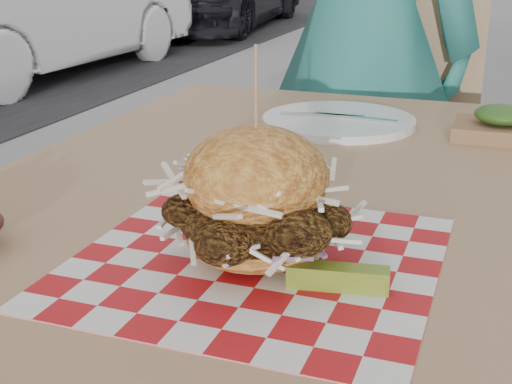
% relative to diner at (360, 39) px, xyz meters
% --- Properties ---
extents(diner, '(0.65, 0.48, 1.65)m').
position_rel_diner_xyz_m(diner, '(0.00, 0.00, 0.00)').
color(diner, '#2A7B74').
rests_on(diner, ground).
extents(car_white, '(1.32, 3.41, 1.11)m').
position_rel_diner_xyz_m(car_white, '(-3.33, 3.10, -0.27)').
color(car_white, white).
rests_on(car_white, ground).
extents(patio_table, '(0.80, 1.20, 0.75)m').
position_rel_diner_xyz_m(patio_table, '(0.09, -0.93, -0.15)').
color(patio_table, tan).
rests_on(patio_table, ground).
extents(patio_chair, '(0.48, 0.49, 0.95)m').
position_rel_diner_xyz_m(patio_chair, '(0.08, -0.01, -0.27)').
color(patio_chair, tan).
rests_on(patio_chair, ground).
extents(paper_liner, '(0.36, 0.36, 0.00)m').
position_rel_diner_xyz_m(paper_liner, '(0.15, -1.18, -0.07)').
color(paper_liner, red).
rests_on(paper_liner, patio_table).
extents(sandwich, '(0.19, 0.19, 0.22)m').
position_rel_diner_xyz_m(sandwich, '(0.15, -1.18, -0.01)').
color(sandwich, gold).
rests_on(sandwich, paper_liner).
extents(pickle_spear, '(0.10, 0.04, 0.02)m').
position_rel_diner_xyz_m(pickle_spear, '(0.24, -1.21, -0.06)').
color(pickle_spear, olive).
rests_on(pickle_spear, paper_liner).
extents(place_setting, '(0.27, 0.27, 0.02)m').
position_rel_diner_xyz_m(place_setting, '(0.09, -0.60, -0.07)').
color(place_setting, white).
rests_on(place_setting, patio_table).
extents(kraft_tray, '(0.15, 0.12, 0.06)m').
position_rel_diner_xyz_m(kraft_tray, '(0.37, -0.59, -0.05)').
color(kraft_tray, brown).
rests_on(kraft_tray, patio_table).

